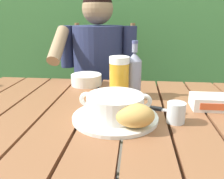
{
  "coord_description": "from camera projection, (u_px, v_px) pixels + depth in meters",
  "views": [
    {
      "loc": [
        0.1,
        -0.77,
        1.07
      ],
      "look_at": [
        0.02,
        0.04,
        0.81
      ],
      "focal_mm": 37.6,
      "sensor_mm": 36.0,
      "label": 1
    }
  ],
  "objects": [
    {
      "name": "person_eating",
      "position": [
        97.0,
        74.0,
        1.5
      ],
      "size": [
        0.48,
        0.47,
        1.22
      ],
      "color": "navy",
      "rests_on": "ground_plane"
    },
    {
      "name": "beer_glass",
      "position": [
        119.0,
        77.0,
        0.96
      ],
      "size": [
        0.08,
        0.08,
        0.17
      ],
      "color": "gold",
      "rests_on": "dining_table"
    },
    {
      "name": "dining_table",
      "position": [
        105.0,
        135.0,
        0.87
      ],
      "size": [
        1.27,
        0.87,
        0.74
      ],
      "color": "brown",
      "rests_on": "ground_plane"
    },
    {
      "name": "table_knife",
      "position": [
        161.0,
        109.0,
        0.85
      ],
      "size": [
        0.14,
        0.06,
        0.01
      ],
      "color": "silver",
      "rests_on": "dining_table"
    },
    {
      "name": "diner_bowl",
      "position": [
        86.0,
        80.0,
        1.16
      ],
      "size": [
        0.15,
        0.15,
        0.05
      ],
      "color": "white",
      "rests_on": "dining_table"
    },
    {
      "name": "hedge_backdrop",
      "position": [
        110.0,
        13.0,
        2.22
      ],
      "size": [
        2.88,
        0.9,
        2.08
      ],
      "color": "#468241",
      "rests_on": "ground_plane"
    },
    {
      "name": "serving_plate",
      "position": [
        115.0,
        117.0,
        0.78
      ],
      "size": [
        0.28,
        0.28,
        0.01
      ],
      "color": "white",
      "rests_on": "dining_table"
    },
    {
      "name": "butter_tub",
      "position": [
        209.0,
        102.0,
        0.86
      ],
      "size": [
        0.13,
        0.1,
        0.05
      ],
      "color": "white",
      "rests_on": "dining_table"
    },
    {
      "name": "soup_bowl",
      "position": [
        115.0,
        105.0,
        0.77
      ],
      "size": [
        0.24,
        0.19,
        0.08
      ],
      "color": "white",
      "rests_on": "serving_plate"
    },
    {
      "name": "beer_bottle",
      "position": [
        134.0,
        73.0,
        0.99
      ],
      "size": [
        0.06,
        0.06,
        0.23
      ],
      "color": "gray",
      "rests_on": "dining_table"
    },
    {
      "name": "chair_near_diner",
      "position": [
        103.0,
        97.0,
        1.76
      ],
      "size": [
        0.46,
        0.47,
        1.02
      ],
      "color": "brown",
      "rests_on": "ground_plane"
    },
    {
      "name": "water_glass_small",
      "position": [
        176.0,
        113.0,
        0.75
      ],
      "size": [
        0.06,
        0.06,
        0.07
      ],
      "color": "silver",
      "rests_on": "dining_table"
    },
    {
      "name": "bread_roll",
      "position": [
        135.0,
        115.0,
        0.69
      ],
      "size": [
        0.12,
        0.09,
        0.07
      ],
      "color": "tan",
      "rests_on": "serving_plate"
    }
  ]
}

